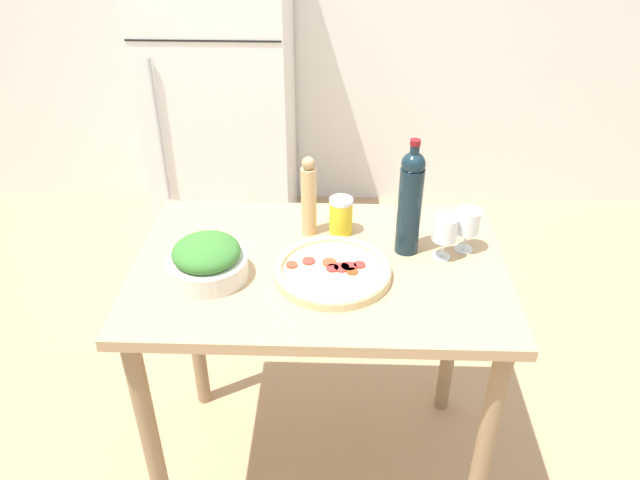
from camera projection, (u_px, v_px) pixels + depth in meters
ground_plane at (320, 462)px, 2.38m from camera, size 14.00×14.00×0.00m
refrigerator at (222, 92)px, 3.38m from camera, size 0.75×0.71×1.68m
prep_counter at (320, 302)px, 1.95m from camera, size 1.12×0.73×0.93m
wine_bottle at (410, 201)px, 1.84m from camera, size 0.07×0.07×0.37m
wine_glass_near at (445, 230)px, 1.85m from camera, size 0.08×0.08×0.14m
wine_glass_far at (467, 223)px, 1.88m from camera, size 0.08×0.08×0.14m
pepper_mill at (309, 197)px, 1.95m from camera, size 0.05×0.05×0.27m
salad_bowl at (207, 260)px, 1.79m from camera, size 0.23×0.23×0.13m
homemade_pizza at (333, 271)px, 1.81m from camera, size 0.34×0.34×0.03m
salt_canister at (341, 216)px, 1.99m from camera, size 0.08×0.08×0.12m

